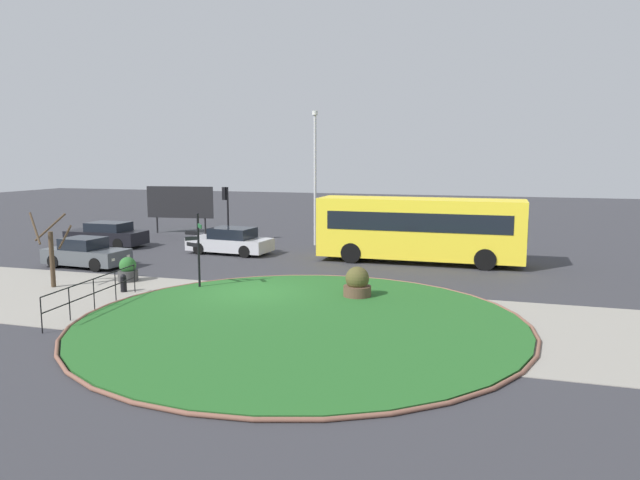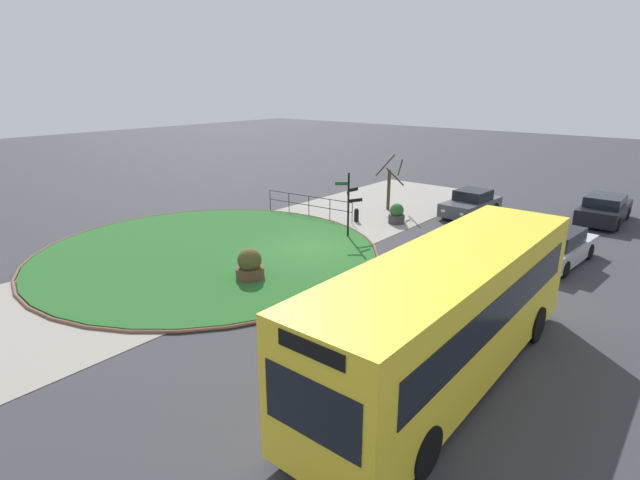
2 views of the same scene
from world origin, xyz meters
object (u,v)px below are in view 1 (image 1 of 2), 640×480
car_trailing (86,254)px  billboard_left (180,203)px  car_near_lane (107,235)px  traffic_light_near (226,202)px  lamppost_tall (315,174)px  bus_yellow (420,228)px  planter_near_signpost (128,270)px  planter_kerbside (357,284)px  car_far_lane (231,241)px  street_tree_bare (51,251)px  signpost_directional (197,246)px  bollard_foreground (124,283)px

car_trailing → billboard_left: bearing=102.9°
car_near_lane → billboard_left: bearing=-100.2°
traffic_light_near → billboard_left: bearing=-12.4°
lamppost_tall → bus_yellow: bearing=-31.3°
bus_yellow → car_near_lane: bus_yellow is taller
bus_yellow → billboard_left: bearing=159.4°
car_trailing → planter_near_signpost: size_ratio=3.90×
planter_near_signpost → planter_kerbside: bearing=-0.9°
car_far_lane → traffic_light_near: bearing=-56.8°
car_trailing → street_tree_bare: 4.46m
car_far_lane → traffic_light_near: (-2.20, 4.06, 1.80)m
signpost_directional → car_trailing: signpost_directional is taller
car_far_lane → car_near_lane: bearing=3.0°
bollard_foreground → traffic_light_near: size_ratio=0.21×
bus_yellow → car_trailing: bus_yellow is taller
street_tree_bare → planter_near_signpost: bearing=39.1°
bollard_foreground → car_near_lane: bearing=129.2°
car_near_lane → bus_yellow: bearing=179.8°
billboard_left → planter_kerbside: size_ratio=3.91×
bollard_foreground → car_far_lane: car_far_lane is taller
signpost_directional → bus_yellow: (7.57, 8.45, -0.03)m
bus_yellow → planter_near_signpost: bearing=-143.9°
bollard_foreground → car_far_lane: size_ratio=0.15×
bus_yellow → planter_kerbside: 8.32m
bus_yellow → lamppost_tall: 8.14m
signpost_directional → lamppost_tall: (0.94, 12.47, 2.44)m
bus_yellow → planter_near_signpost: bus_yellow is taller
bollard_foreground → bus_yellow: size_ratio=0.07×
planter_near_signpost → signpost_directional: bearing=-7.2°
bollard_foreground → street_tree_bare: bearing=-179.1°
car_trailing → traffic_light_near: traffic_light_near is taller
signpost_directional → car_near_lane: bearing=141.1°
car_trailing → planter_kerbside: (13.74, -2.41, -0.10)m
signpost_directional → street_tree_bare: bearing=-166.6°
lamppost_tall → planter_near_signpost: 13.35m
car_far_lane → planter_near_signpost: (-1.02, -7.76, -0.19)m
traffic_light_near → lamppost_tall: 5.88m
signpost_directional → planter_near_signpost: bearing=172.8°
car_near_lane → lamppost_tall: (11.40, 4.02, 3.50)m
signpost_directional → bollard_foreground: size_ratio=4.28×
traffic_light_near → billboard_left: (-4.65, 2.59, -0.38)m
car_far_lane → lamppost_tall: (3.43, 4.26, 3.51)m
planter_near_signpost → street_tree_bare: bearing=-140.9°
car_trailing → lamppost_tall: lamppost_tall is taller
car_near_lane → planter_near_signpost: size_ratio=4.39×
car_far_lane → planter_kerbside: size_ratio=3.84×
signpost_directional → traffic_light_near: traffic_light_near is taller
car_far_lane → car_trailing: bearing=53.3°
signpost_directional → bus_yellow: 11.34m
car_near_lane → planter_near_signpost: car_near_lane is taller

